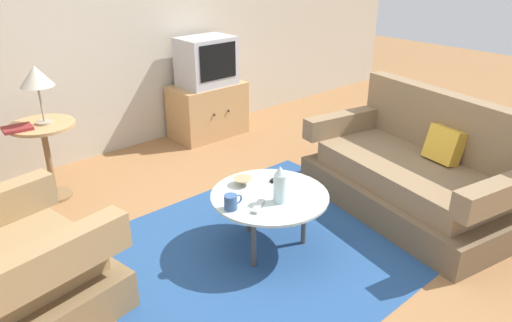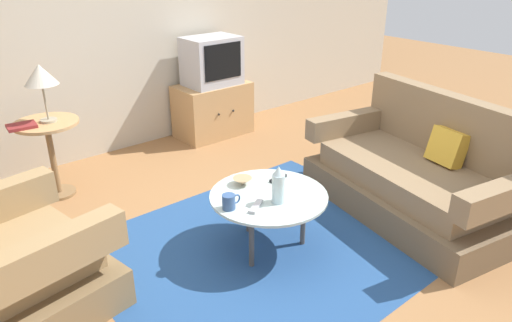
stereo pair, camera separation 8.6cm
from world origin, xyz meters
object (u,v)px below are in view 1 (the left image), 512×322
(side_table, at_px, (46,145))
(mug, at_px, (231,202))
(bowl, at_px, (243,181))
(book, at_px, (17,128))
(tv_remote_silver, at_px, (258,206))
(vase, at_px, (280,185))
(tv_remote_dark, at_px, (278,178))
(tv_stand, at_px, (208,110))
(table_lamp, at_px, (36,78))
(coffee_table, at_px, (270,199))
(armchair, at_px, (8,275))
(television, at_px, (206,61))
(couch, at_px, (415,175))

(side_table, height_order, mug, side_table)
(bowl, xyz_separation_m, book, (-1.00, 1.50, 0.23))
(tv_remote_silver, bearing_deg, book, -95.96)
(vase, bearing_deg, tv_remote_dark, 47.37)
(tv_stand, bearing_deg, bowl, -119.55)
(table_lamp, relative_size, bowl, 3.36)
(coffee_table, height_order, mug, mug)
(armchair, distance_m, coffee_table, 1.62)
(television, xyz_separation_m, tv_remote_silver, (-1.18, -2.13, -0.40))
(book, bearing_deg, tv_stand, 14.83)
(side_table, height_order, tv_remote_dark, side_table)
(table_lamp, height_order, mug, table_lamp)
(tv_remote_silver, xyz_separation_m, book, (-0.86, 1.81, 0.24))
(armchair, height_order, side_table, armchair)
(tv_stand, bearing_deg, television, -90.00)
(couch, bearing_deg, book, 58.67)
(couch, height_order, tv_stand, couch)
(tv_stand, relative_size, vase, 3.13)
(television, distance_m, mug, 2.45)
(tv_stand, relative_size, book, 3.55)
(armchair, relative_size, couch, 0.57)
(bowl, bearing_deg, table_lamp, 117.73)
(table_lamp, distance_m, tv_remote_silver, 2.02)
(couch, xyz_separation_m, tv_stand, (-0.24, 2.42, -0.01))
(side_table, distance_m, table_lamp, 0.56)
(armchair, distance_m, tv_remote_silver, 1.48)
(vase, bearing_deg, armchair, 160.62)
(tv_stand, bearing_deg, couch, -84.37)
(television, height_order, table_lamp, table_lamp)
(tv_remote_dark, xyz_separation_m, book, (-1.24, 1.60, 0.24))
(coffee_table, bearing_deg, book, 121.16)
(armchair, xyz_separation_m, couch, (2.80, -0.78, -0.01))
(mug, relative_size, book, 0.60)
(armchair, xyz_separation_m, table_lamp, (0.73, 1.31, 0.72))
(vase, height_order, mug, vase)
(tv_stand, relative_size, table_lamp, 1.73)
(tv_stand, distance_m, vase, 2.42)
(couch, xyz_separation_m, television, (-0.24, 2.41, 0.54))
(armchair, relative_size, tv_remote_dark, 6.65)
(television, bearing_deg, tv_remote_dark, -112.43)
(coffee_table, relative_size, bowl, 5.81)
(television, relative_size, mug, 4.19)
(coffee_table, distance_m, side_table, 1.94)
(armchair, xyz_separation_m, bowl, (1.52, -0.20, 0.14))
(side_table, bearing_deg, bowl, -61.83)
(couch, distance_m, television, 2.48)
(coffee_table, height_order, television, television)
(side_table, distance_m, bowl, 1.72)
(armchair, bearing_deg, side_table, 142.39)
(armchair, xyz_separation_m, tv_remote_silver, (1.38, -0.51, 0.12))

